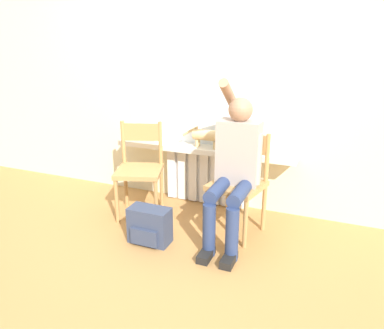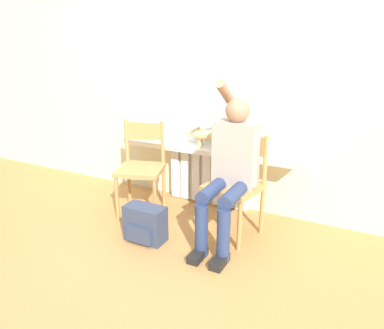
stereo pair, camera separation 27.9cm
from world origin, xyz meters
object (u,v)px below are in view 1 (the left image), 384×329
chair_right (239,182)px  person (235,163)px  cat (210,135)px  chair_left (140,168)px  backpack (150,226)px

chair_right → person: 0.23m
chair_right → cat: bearing=147.9°
person → cat: size_ratio=2.84×
chair_left → backpack: bearing=-72.3°
chair_left → person: 0.97m
person → cat: person is taller
chair_right → person: (-0.01, -0.11, 0.20)m
chair_right → backpack: chair_right is taller
chair_right → person: bearing=-82.3°
chair_left → backpack: size_ratio=2.57×
chair_left → cat: 0.72m
chair_right → cat: 0.62m
chair_left → cat: size_ratio=1.87×
cat → chair_right: bearing=-43.9°
chair_left → chair_right: size_ratio=1.00×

